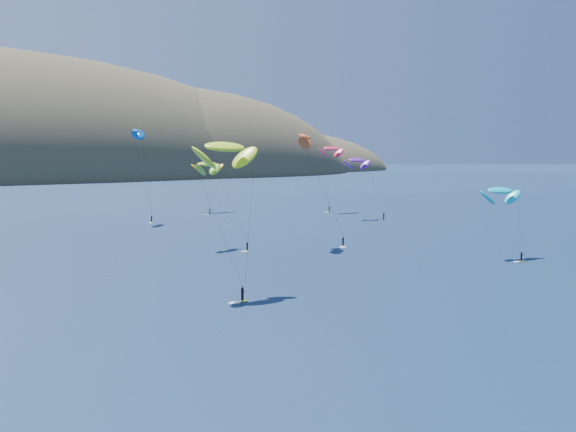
% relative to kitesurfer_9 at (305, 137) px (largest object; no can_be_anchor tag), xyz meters
% --- Properties ---
extents(kitesurfer_2, '(11.20, 12.17, 24.59)m').
position_rel_kitesurfer_9_xyz_m(kitesurfer_2, '(-41.32, -39.21, -2.13)').
color(kitesurfer_2, '#ACDC18').
rests_on(kitesurfer_2, ground).
extents(kitesurfer_3, '(8.63, 14.80, 20.04)m').
position_rel_kitesurfer_9_xyz_m(kitesurfer_3, '(-18.58, 9.59, -5.90)').
color(kitesurfer_3, '#ACDC18').
rests_on(kitesurfer_3, ground).
extents(kitesurfer_4, '(8.08, 8.77, 28.28)m').
position_rel_kitesurfer_9_xyz_m(kitesurfer_4, '(-9.00, 70.41, 2.22)').
color(kitesurfer_4, '#ACDC18').
rests_on(kitesurfer_4, ground).
extents(kitesurfer_5, '(9.47, 10.55, 15.53)m').
position_rel_kitesurfer_9_xyz_m(kitesurfer_5, '(22.45, -35.28, -10.71)').
color(kitesurfer_5, '#ACDC18').
rests_on(kitesurfer_5, ground).
extents(kitesurfer_6, '(9.23, 11.32, 20.11)m').
position_rel_kitesurfer_9_xyz_m(kitesurfer_6, '(51.36, 46.75, -6.20)').
color(kitesurfer_6, '#ACDC18').
rests_on(kitesurfer_6, ground).
extents(kitesurfer_8, '(9.84, 4.89, 23.66)m').
position_rel_kitesurfer_9_xyz_m(kitesurfer_8, '(59.75, 71.27, -2.78)').
color(kitesurfer_8, '#ACDC18').
rests_on(kitesurfer_8, ground).
extents(kitesurfer_9, '(11.04, 11.98, 26.32)m').
position_rel_kitesurfer_9_xyz_m(kitesurfer_9, '(0.00, 0.00, 0.00)').
color(kitesurfer_9, '#ACDC18').
rests_on(kitesurfer_9, ground).
extents(kitesurfer_11, '(11.11, 13.70, 18.76)m').
position_rel_kitesurfer_9_xyz_m(kitesurfer_11, '(25.33, 93.88, -7.91)').
color(kitesurfer_11, '#ACDC18').
rests_on(kitesurfer_11, ground).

